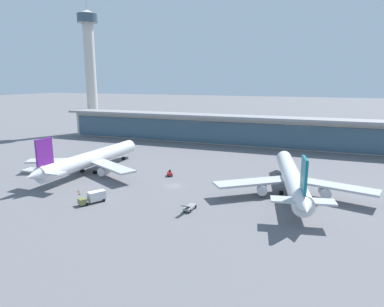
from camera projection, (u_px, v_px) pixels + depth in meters
name	position (u px, v px, depth m)	size (l,w,h in m)	color
ground_plane	(174.00, 186.00, 108.00)	(1200.00, 1200.00, 0.00)	slate
airliner_left_stand	(90.00, 159.00, 123.07)	(45.37, 58.89, 15.70)	white
airliner_centre_stand	(292.00, 178.00, 99.51)	(44.52, 58.65, 15.70)	white
service_truck_near_nose_red	(170.00, 173.00, 119.08)	(2.87, 3.33, 2.05)	#B21E1E
service_truck_mid_apron_olive	(94.00, 197.00, 92.93)	(5.58, 7.49, 3.10)	olive
service_truck_by_tail_grey	(190.00, 207.00, 87.75)	(2.20, 6.87, 2.70)	gray
service_truck_on_taxiway_grey	(314.00, 203.00, 90.87)	(3.75, 6.83, 2.70)	gray
terminal_building	(233.00, 129.00, 174.90)	(193.88, 12.80, 15.20)	beige
control_tower	(90.00, 63.00, 209.77)	(12.00, 12.00, 78.65)	beige
safety_cone_alpha	(79.00, 193.00, 99.99)	(0.62, 0.62, 0.70)	orange
safety_cone_bravo	(78.00, 191.00, 102.13)	(0.62, 0.62, 0.70)	orange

